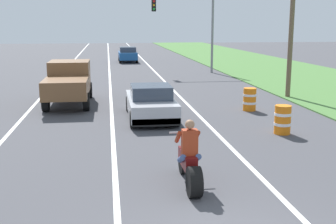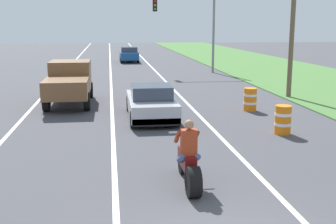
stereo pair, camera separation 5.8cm
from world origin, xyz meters
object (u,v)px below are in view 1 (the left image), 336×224
at_px(pickup_truck_left_lane_brown, 68,81).
at_px(traffic_light_mast_near, 193,20).
at_px(construction_barrel_mid, 250,99).
at_px(distant_car_far_ahead, 128,54).
at_px(motorcycle_with_rider, 189,163).
at_px(sports_car_silver, 151,103).
at_px(construction_barrel_nearest, 283,120).

bearing_deg(pickup_truck_left_lane_brown, traffic_light_mast_near, 55.89).
relative_size(traffic_light_mast_near, construction_barrel_mid, 6.00).
bearing_deg(distant_car_far_ahead, motorcycle_with_rider, -90.27).
relative_size(sports_car_silver, pickup_truck_left_lane_brown, 0.90).
distance_m(pickup_truck_left_lane_brown, construction_barrel_mid, 8.43).
relative_size(traffic_light_mast_near, distant_car_far_ahead, 1.50).
bearing_deg(traffic_light_mast_near, construction_barrel_nearest, -91.54).
bearing_deg(motorcycle_with_rider, construction_barrel_nearest, 47.39).
distance_m(sports_car_silver, traffic_light_mast_near, 16.95).
height_order(traffic_light_mast_near, construction_barrel_nearest, traffic_light_mast_near).
xyz_separation_m(construction_barrel_mid, distant_car_far_ahead, (-4.15, 25.40, 0.27)).
xyz_separation_m(sports_car_silver, traffic_light_mast_near, (4.79, 15.90, 3.39)).
xyz_separation_m(sports_car_silver, construction_barrel_nearest, (4.28, -3.13, -0.13)).
height_order(motorcycle_with_rider, pickup_truck_left_lane_brown, pickup_truck_left_lane_brown).
bearing_deg(sports_car_silver, distant_car_far_ahead, 89.32).
xyz_separation_m(motorcycle_with_rider, pickup_truck_left_lane_brown, (-3.68, 11.24, 0.51)).
relative_size(construction_barrel_mid, distant_car_far_ahead, 0.25).
xyz_separation_m(pickup_truck_left_lane_brown, traffic_light_mast_near, (8.32, 12.29, 2.92)).
height_order(motorcycle_with_rider, sports_car_silver, motorcycle_with_rider).
distance_m(sports_car_silver, pickup_truck_left_lane_brown, 5.07).
xyz_separation_m(pickup_truck_left_lane_brown, construction_barrel_mid, (7.99, -2.63, -0.60)).
distance_m(construction_barrel_nearest, distant_car_far_ahead, 29.77).
relative_size(motorcycle_with_rider, pickup_truck_left_lane_brown, 0.46).
relative_size(sports_car_silver, construction_barrel_mid, 4.30).
height_order(sports_car_silver, distant_car_far_ahead, distant_car_far_ahead).
bearing_deg(construction_barrel_mid, distant_car_far_ahead, 99.28).
relative_size(pickup_truck_left_lane_brown, construction_barrel_nearest, 4.80).
height_order(sports_car_silver, traffic_light_mast_near, traffic_light_mast_near).
distance_m(construction_barrel_mid, distant_car_far_ahead, 25.74).
xyz_separation_m(motorcycle_with_rider, construction_barrel_nearest, (4.13, 4.49, -0.09)).
xyz_separation_m(motorcycle_with_rider, distant_car_far_ahead, (0.16, 34.00, 0.18)).
bearing_deg(distant_car_far_ahead, pickup_truck_left_lane_brown, -99.57).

